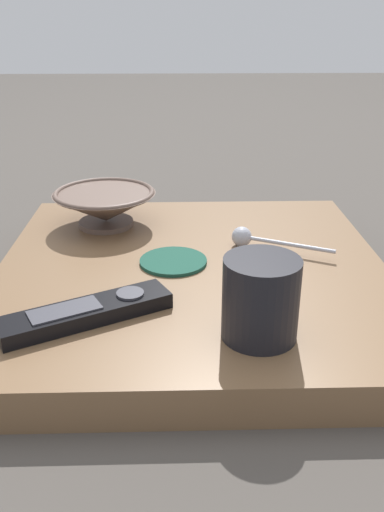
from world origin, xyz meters
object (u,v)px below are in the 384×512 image
object	(u,v)px
teaspoon	(249,238)
tv_remote_near	(87,312)
cereal_bowl	(105,206)
coffee_mug	(261,299)
drink_coaster	(173,261)

from	to	relation	value
teaspoon	tv_remote_near	xyz separation A→B (m)	(0.21, 0.20, -0.01)
cereal_bowl	tv_remote_near	world-z (taller)	cereal_bowl
cereal_bowl	coffee_mug	xyz separation A→B (m)	(-0.20, 0.34, 0.01)
teaspoon	tv_remote_near	distance (m)	0.29
teaspoon	tv_remote_near	world-z (taller)	teaspoon
teaspoon	drink_coaster	xyz separation A→B (m)	(0.11, 0.05, -0.01)
cereal_bowl	tv_remote_near	distance (m)	0.30
cereal_bowl	drink_coaster	xyz separation A→B (m)	(-0.11, 0.15, -0.03)
tv_remote_near	drink_coaster	world-z (taller)	tv_remote_near
cereal_bowl	coffee_mug	world-z (taller)	coffee_mug
coffee_mug	drink_coaster	bearing A→B (deg)	-63.85
cereal_bowl	teaspoon	world-z (taller)	cereal_bowl
cereal_bowl	drink_coaster	size ratio (longest dim) A/B	1.76
coffee_mug	teaspoon	world-z (taller)	coffee_mug
teaspoon	drink_coaster	world-z (taller)	teaspoon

